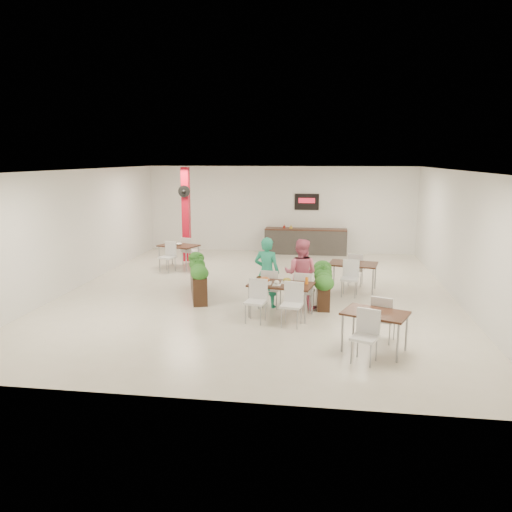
% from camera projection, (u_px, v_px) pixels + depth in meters
% --- Properties ---
extents(ground, '(12.00, 12.00, 0.00)m').
position_uv_depth(ground, '(258.00, 293.00, 13.19)').
color(ground, beige).
rests_on(ground, ground).
extents(room_shell, '(10.10, 12.10, 3.22)m').
position_uv_depth(room_shell, '(258.00, 217.00, 12.80)').
color(room_shell, white).
rests_on(room_shell, ground).
extents(red_column, '(0.40, 0.41, 3.20)m').
position_uv_depth(red_column, '(186.00, 213.00, 16.96)').
color(red_column, '#AC0B1F').
rests_on(red_column, ground).
extents(service_counter, '(3.00, 0.64, 2.20)m').
position_uv_depth(service_counter, '(306.00, 241.00, 18.45)').
color(service_counter, '#322E2C').
rests_on(service_counter, ground).
extents(main_table, '(1.52, 1.82, 0.92)m').
position_uv_depth(main_table, '(281.00, 289.00, 11.14)').
color(main_table, black).
rests_on(main_table, ground).
extents(diner_man, '(0.68, 0.51, 1.69)m').
position_uv_depth(diner_man, '(267.00, 272.00, 11.79)').
color(diner_man, '#249E78').
rests_on(diner_man, ground).
extents(diner_woman, '(0.91, 0.77, 1.67)m').
position_uv_depth(diner_woman, '(301.00, 274.00, 11.68)').
color(diner_woman, '#E16484').
rests_on(diner_woman, ground).
extents(planter_left, '(0.93, 2.06, 1.12)m').
position_uv_depth(planter_left, '(198.00, 276.00, 12.80)').
color(planter_left, black).
rests_on(planter_left, ground).
extents(planter_right, '(0.45, 1.83, 0.95)m').
position_uv_depth(planter_right, '(323.00, 283.00, 12.25)').
color(planter_right, black).
rests_on(planter_right, ground).
extents(side_table_a, '(1.38, 1.67, 0.92)m').
position_uv_depth(side_table_a, '(179.00, 249.00, 16.05)').
color(side_table_a, black).
rests_on(side_table_a, ground).
extents(side_table_b, '(1.37, 1.67, 0.92)m').
position_uv_depth(side_table_b, '(353.00, 267.00, 13.30)').
color(side_table_b, black).
rests_on(side_table_b, ground).
extents(side_table_c, '(1.33, 1.66, 0.92)m').
position_uv_depth(side_table_c, '(375.00, 319.00, 9.09)').
color(side_table_c, black).
rests_on(side_table_c, ground).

